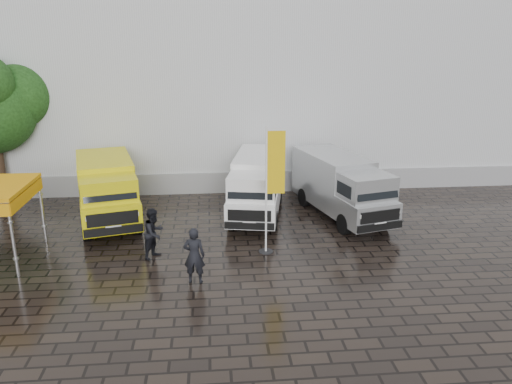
% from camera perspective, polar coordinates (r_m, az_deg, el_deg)
% --- Properties ---
extents(ground, '(120.00, 120.00, 0.00)m').
position_cam_1_polar(ground, '(17.00, 2.65, -7.86)').
color(ground, black).
rests_on(ground, ground).
extents(exhibition_hall, '(44.00, 16.00, 12.00)m').
position_cam_1_polar(exhibition_hall, '(31.55, 2.48, 15.02)').
color(exhibition_hall, silver).
rests_on(exhibition_hall, ground).
extents(hall_plinth, '(44.00, 0.15, 1.00)m').
position_cam_1_polar(hall_plinth, '(24.51, 4.80, 1.29)').
color(hall_plinth, gray).
rests_on(hall_plinth, ground).
extents(van_yellow, '(3.39, 5.81, 2.52)m').
position_cam_1_polar(van_yellow, '(20.95, -16.65, -0.00)').
color(van_yellow, '#D9CC0B').
rests_on(van_yellow, ground).
extents(van_white, '(2.92, 5.91, 2.45)m').
position_cam_1_polar(van_white, '(20.91, 0.11, 0.61)').
color(van_white, white).
rests_on(van_white, ground).
extents(van_silver, '(3.32, 6.07, 2.50)m').
position_cam_1_polar(van_silver, '(20.99, 9.73, 0.50)').
color(van_silver, '#B5B8BA').
rests_on(van_silver, ground).
extents(flagpole, '(0.88, 0.50, 4.47)m').
position_cam_1_polar(flagpole, '(16.83, 1.79, 0.84)').
color(flagpole, black).
rests_on(flagpole, ground).
extents(wheelie_bin, '(0.71, 0.71, 0.96)m').
position_cam_1_polar(wheelie_bin, '(24.74, 11.06, 1.13)').
color(wheelie_bin, black).
rests_on(wheelie_bin, ground).
extents(person_front, '(0.70, 0.51, 1.79)m').
position_cam_1_polar(person_front, '(15.33, -7.08, -7.21)').
color(person_front, black).
rests_on(person_front, ground).
extents(person_tent, '(1.02, 1.08, 1.76)m').
position_cam_1_polar(person_tent, '(17.27, -11.56, -4.63)').
color(person_tent, black).
rests_on(person_tent, ground).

